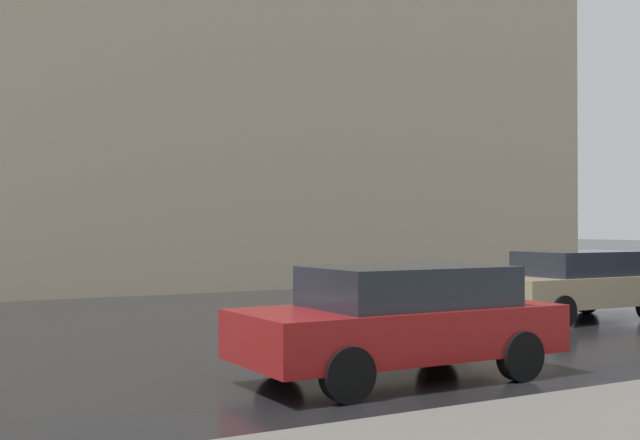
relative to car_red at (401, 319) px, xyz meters
name	(u,v)px	position (x,y,z in m)	size (l,w,h in m)	color
haussmann_block_corner	(202,14)	(23.38, -6.36, 10.18)	(19.76, 23.04, 22.33)	beige
car_red	(401,319)	(0.00, 0.00, 0.00)	(1.85, 4.10, 1.41)	maroon
car_champagne	(576,283)	(3.50, -6.90, 0.00)	(1.85, 4.10, 1.41)	tan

